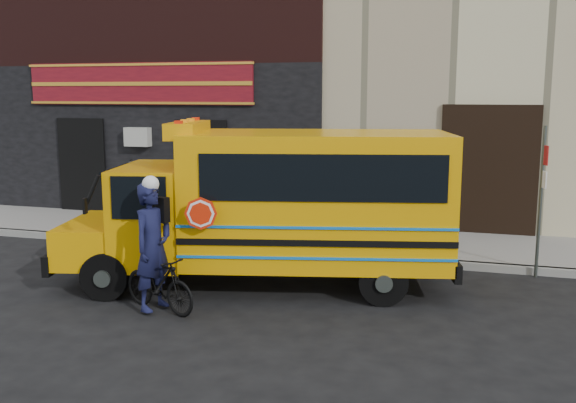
% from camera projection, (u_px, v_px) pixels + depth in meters
% --- Properties ---
extents(ground, '(120.00, 120.00, 0.00)m').
position_uv_depth(ground, '(247.00, 292.00, 11.12)').
color(ground, black).
rests_on(ground, ground).
extents(curb, '(40.00, 0.20, 0.15)m').
position_uv_depth(curb, '(289.00, 253.00, 13.56)').
color(curb, gray).
rests_on(curb, ground).
extents(sidewalk, '(40.00, 3.00, 0.15)m').
position_uv_depth(sidewalk, '(307.00, 238.00, 14.98)').
color(sidewalk, slate).
rests_on(sidewalk, ground).
extents(building, '(20.00, 10.70, 12.00)m').
position_uv_depth(building, '(358.00, 5.00, 19.99)').
color(building, beige).
rests_on(building, sidewalk).
extents(school_bus, '(7.20, 3.62, 2.92)m').
position_uv_depth(school_bus, '(279.00, 203.00, 11.26)').
color(school_bus, black).
rests_on(school_bus, ground).
extents(sign_pole, '(0.10, 0.24, 2.83)m').
position_uv_depth(sign_pole, '(541.00, 194.00, 11.77)').
color(sign_pole, '#434B46').
rests_on(sign_pole, ground).
extents(bicycle, '(1.58, 0.96, 0.92)m').
position_uv_depth(bicycle, '(159.00, 283.00, 10.10)').
color(bicycle, black).
rests_on(bicycle, ground).
extents(cyclist, '(0.64, 0.83, 2.01)m').
position_uv_depth(cyclist, '(153.00, 250.00, 9.99)').
color(cyclist, '#111333').
rests_on(cyclist, ground).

